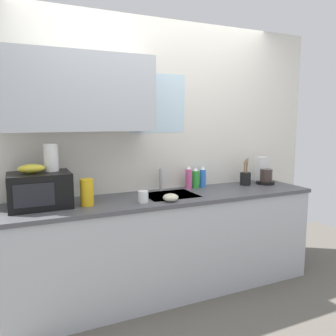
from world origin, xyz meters
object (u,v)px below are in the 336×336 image
Objects in this scene: dish_soap_bottle_blue at (203,177)px; microwave at (40,190)px; dish_soap_bottle_green at (196,178)px; utensil_crock at (245,178)px; dish_soap_bottle_pink at (189,178)px; small_bowl at (171,197)px; paper_towel_roll at (51,157)px; cereal_canister at (87,192)px; mug_white at (143,197)px; banana_bunch at (32,169)px; coffee_maker at (264,174)px.

microwave is at bearing -173.88° from dish_soap_bottle_blue.
utensil_crock is (0.54, -0.09, -0.03)m from dish_soap_bottle_green.
dish_soap_bottle_pink reaches higher than small_bowl.
dish_soap_bottle_blue is at bearing 168.23° from utensil_crock.
microwave reaches higher than small_bowl.
microwave is at bearing -173.79° from dish_soap_bottle_pink.
small_bowl is at bearing -142.98° from dish_soap_bottle_blue.
cereal_canister is (0.24, -0.15, -0.27)m from paper_towel_roll.
dish_soap_bottle_green is 0.55m from utensil_crock.
dish_soap_bottle_blue is at bearing 24.73° from mug_white.
banana_bunch reaches higher than mug_white.
paper_towel_roll is (0.10, 0.05, 0.24)m from microwave.
dish_soap_bottle_blue is at bearing 5.39° from dish_soap_bottle_pink.
utensil_crock is 1.05m from small_bowl.
paper_towel_roll is 1.31m from dish_soap_bottle_pink.
coffee_maker is 1.90m from cereal_canister.
coffee_maker is 1.22× the size of dish_soap_bottle_pink.
dish_soap_bottle_green is 0.97× the size of cereal_canister.
dish_soap_bottle_pink is at bearing 29.43° from mug_white.
coffee_maker is at bearing 0.22° from paper_towel_roll.
paper_towel_roll reaches higher than banana_bunch.
paper_towel_roll is 1.07× the size of dish_soap_bottle_green.
dish_soap_bottle_blue reaches higher than mug_white.
utensil_crock reaches higher than microwave.
mug_white is (-1.45, -0.25, -0.06)m from coffee_maker.
banana_bunch is 2.07m from utensil_crock.
microwave is 2.00× the size of dish_soap_bottle_pink.
dish_soap_bottle_blue is 0.85m from mug_white.
utensil_crock is (1.66, 0.17, -0.04)m from cereal_canister.
paper_towel_roll reaches higher than dish_soap_bottle_green.
banana_bunch reaches higher than dish_soap_bottle_pink.
banana_bunch is 2.29m from coffee_maker.
banana_bunch reaches higher than small_bowl.
paper_towel_roll is at bearing 27.17° from microwave.
cereal_canister is at bearing -166.55° from dish_soap_bottle_pink.
banana_bunch is at bearing 167.09° from mug_white.
dish_soap_bottle_pink is 1.76× the size of small_bowl.
microwave is at bearing -152.83° from paper_towel_roll.
mug_white is at bearing -170.31° from coffee_maker.
dish_soap_bottle_blue is (-0.68, 0.11, -0.01)m from coffee_maker.
cereal_canister is 0.75× the size of utensil_crock.
paper_towel_roll is 1.48m from dish_soap_bottle_blue.
mug_white is at bearing -152.84° from dish_soap_bottle_green.
coffee_maker is at bearing 1.54° from microwave.
dish_soap_bottle_pink is at bearing 4.40° from paper_towel_roll.
microwave is 1.62× the size of utensil_crock.
dish_soap_bottle_green is at bearing 9.09° from dish_soap_bottle_pink.
microwave is at bearing -178.46° from coffee_maker.
cereal_canister is at bearing 168.41° from mug_white.
coffee_maker is at bearing 1.46° from banana_bunch.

